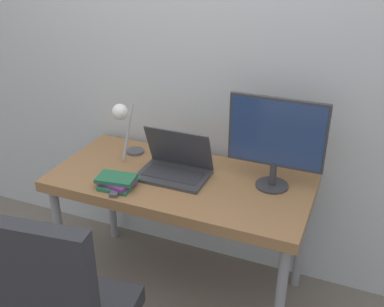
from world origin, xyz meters
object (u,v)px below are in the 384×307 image
Objects in this scene: laptop at (175,166)px; desk_lamp at (124,121)px; monitor at (276,138)px; book_stack at (117,181)px.

desk_lamp is at bearing 171.73° from laptop.
laptop is 0.77× the size of monitor.
desk_lamp reaches higher than book_stack.
monitor is at bearing 9.05° from laptop.
desk_lamp is 0.37m from book_stack.
monitor is at bearing 22.52° from book_stack.
monitor reaches higher than book_stack.
monitor reaches higher than laptop.
monitor is at bearing 2.29° from desk_lamp.
book_stack is at bearing -135.12° from laptop.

